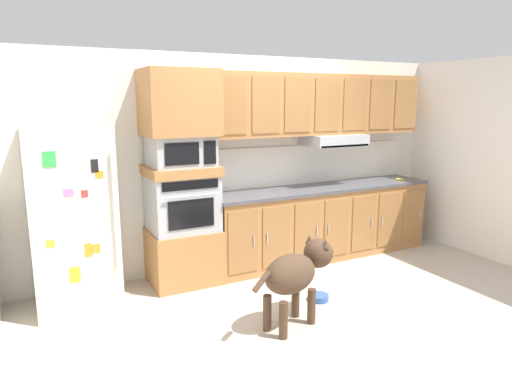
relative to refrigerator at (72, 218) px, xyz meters
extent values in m
plane|color=#B2A899|center=(2.05, -0.68, -0.88)|extent=(9.60, 9.60, 0.00)
cube|color=silver|center=(2.05, 0.43, 0.37)|extent=(6.20, 0.12, 2.50)
cube|color=white|center=(4.85, -0.68, 0.37)|extent=(0.12, 7.10, 2.50)
cube|color=silver|center=(0.00, 0.00, 0.00)|extent=(0.76, 0.70, 1.76)
cylinder|color=silver|center=(0.33, -0.37, 0.10)|extent=(0.02, 0.02, 1.10)
cube|color=orange|center=(0.15, -0.35, -0.23)|extent=(0.07, 0.01, 0.08)
cube|color=orange|center=(0.08, -0.35, -0.23)|extent=(0.06, 0.01, 0.13)
cube|color=green|center=(-0.17, -0.35, 0.61)|extent=(0.10, 0.01, 0.14)
cube|color=gold|center=(-0.05, -0.35, -0.44)|extent=(0.09, 0.01, 0.15)
cube|color=pink|center=(-0.04, -0.35, 0.31)|extent=(0.08, 0.01, 0.06)
cube|color=orange|center=(0.22, -0.35, 0.46)|extent=(0.07, 0.01, 0.06)
cube|color=white|center=(-0.21, -0.35, -0.24)|extent=(0.06, 0.01, 0.16)
cube|color=black|center=(0.19, -0.35, 0.53)|extent=(0.06, 0.01, 0.12)
cube|color=red|center=(0.09, -0.35, 0.29)|extent=(0.06, 0.01, 0.06)
cube|color=gold|center=(-0.22, -0.35, -0.13)|extent=(0.06, 0.01, 0.07)
cube|color=#A8703D|center=(1.12, 0.07, -0.58)|extent=(0.74, 0.62, 0.60)
cube|color=#A8AAAF|center=(1.12, 0.07, 0.02)|extent=(0.70, 0.58, 0.60)
cube|color=black|center=(1.12, -0.23, -0.04)|extent=(0.49, 0.01, 0.30)
cube|color=black|center=(1.12, -0.23, 0.26)|extent=(0.59, 0.01, 0.09)
cylinder|color=#A8AAAF|center=(1.12, -0.25, 0.15)|extent=(0.56, 0.02, 0.02)
cube|color=#A8703D|center=(1.12, 0.07, 0.37)|extent=(0.74, 0.62, 0.10)
cube|color=#A8AAAF|center=(1.12, 0.07, 0.58)|extent=(0.64, 0.53, 0.32)
cube|color=black|center=(1.05, -0.20, 0.58)|extent=(0.35, 0.01, 0.22)
cube|color=black|center=(1.34, -0.20, 0.58)|extent=(0.13, 0.01, 0.24)
cube|color=#A8703D|center=(1.12, 0.07, 1.08)|extent=(0.74, 0.62, 0.68)
cube|color=#A8703D|center=(2.97, 0.07, -0.44)|extent=(2.96, 0.60, 0.88)
cube|color=#9A6738|center=(1.70, -0.24, -0.42)|extent=(0.35, 0.01, 0.70)
cylinder|color=#BCBCC1|center=(1.83, -0.25, -0.42)|extent=(0.01, 0.01, 0.12)
cube|color=#9A6738|center=(2.12, -0.24, -0.42)|extent=(0.35, 0.01, 0.70)
cylinder|color=#BCBCC1|center=(2.00, -0.25, -0.42)|extent=(0.01, 0.01, 0.12)
cube|color=#9A6738|center=(2.54, -0.24, -0.42)|extent=(0.35, 0.01, 0.70)
cylinder|color=#BCBCC1|center=(2.67, -0.25, -0.42)|extent=(0.01, 0.01, 0.12)
cube|color=#9A6738|center=(2.97, -0.24, -0.42)|extent=(0.35, 0.01, 0.70)
cylinder|color=#BCBCC1|center=(2.84, -0.25, -0.42)|extent=(0.01, 0.01, 0.12)
cube|color=#9A6738|center=(3.39, -0.24, -0.42)|extent=(0.35, 0.01, 0.70)
cylinder|color=#BCBCC1|center=(3.52, -0.25, -0.42)|extent=(0.01, 0.01, 0.12)
cube|color=#9A6738|center=(3.81, -0.24, -0.42)|extent=(0.35, 0.01, 0.70)
cylinder|color=#BCBCC1|center=(3.68, -0.25, -0.42)|extent=(0.01, 0.01, 0.12)
cube|color=#9A6738|center=(4.23, -0.24, -0.42)|extent=(0.35, 0.01, 0.70)
cylinder|color=#BCBCC1|center=(4.36, -0.25, -0.42)|extent=(0.01, 0.01, 0.12)
cube|color=#4C4C51|center=(2.97, 0.07, 0.02)|extent=(3.00, 0.64, 0.04)
cube|color=silver|center=(2.97, 0.36, 0.29)|extent=(3.00, 0.02, 0.50)
cube|color=#A8703D|center=(2.97, 0.20, 1.05)|extent=(2.96, 0.34, 0.74)
cube|color=#A8AAAF|center=(3.16, 0.13, 0.61)|extent=(0.76, 0.48, 0.14)
cube|color=black|center=(3.16, -0.09, 0.55)|extent=(0.72, 0.04, 0.02)
cube|color=#9A6738|center=(1.70, 0.02, 1.05)|extent=(0.35, 0.01, 0.63)
cube|color=#9A6738|center=(2.12, 0.02, 1.05)|extent=(0.35, 0.01, 0.63)
cube|color=#9A6738|center=(2.54, 0.02, 1.05)|extent=(0.35, 0.01, 0.63)
cube|color=#9A6738|center=(2.97, 0.02, 1.05)|extent=(0.35, 0.01, 0.63)
cube|color=#9A6738|center=(3.39, 0.02, 1.05)|extent=(0.35, 0.01, 0.63)
cube|color=#9A6738|center=(3.81, 0.02, 1.05)|extent=(0.35, 0.01, 0.63)
cube|color=#9A6738|center=(4.23, 0.02, 1.05)|extent=(0.35, 0.01, 0.63)
cylinder|color=yellow|center=(4.14, -0.05, 0.05)|extent=(0.10, 0.07, 0.03)
cylinder|color=silver|center=(4.19, 0.04, 0.05)|extent=(0.11, 0.06, 0.01)
ellipsoid|color=#473323|center=(1.61, -1.36, -0.38)|extent=(0.62, 0.49, 0.34)
sphere|color=#473323|center=(1.99, -1.25, -0.29)|extent=(0.27, 0.27, 0.27)
ellipsoid|color=#312318|center=(2.12, -1.21, -0.31)|extent=(0.18, 0.14, 0.10)
cone|color=#473323|center=(1.94, -1.16, -0.17)|extent=(0.08, 0.08, 0.09)
cone|color=#473323|center=(2.00, -1.34, -0.17)|extent=(0.08, 0.08, 0.09)
cylinder|color=#473323|center=(1.27, -1.47, -0.35)|extent=(0.20, 0.10, 0.16)
cylinder|color=#473323|center=(1.77, -1.22, -0.72)|extent=(0.08, 0.08, 0.33)
cylinder|color=#473323|center=(1.82, -1.40, -0.72)|extent=(0.08, 0.08, 0.33)
cylinder|color=#473323|center=(1.40, -1.33, -0.72)|extent=(0.08, 0.08, 0.33)
cylinder|color=#473323|center=(1.46, -1.51, -0.72)|extent=(0.08, 0.08, 0.33)
cylinder|color=#3359A5|center=(2.16, -1.03, -0.85)|extent=(0.20, 0.20, 0.06)
cylinder|color=brown|center=(2.16, -1.03, -0.84)|extent=(0.15, 0.15, 0.03)
camera|label=1|loc=(-0.38, -4.57, 1.11)|focal=32.12mm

